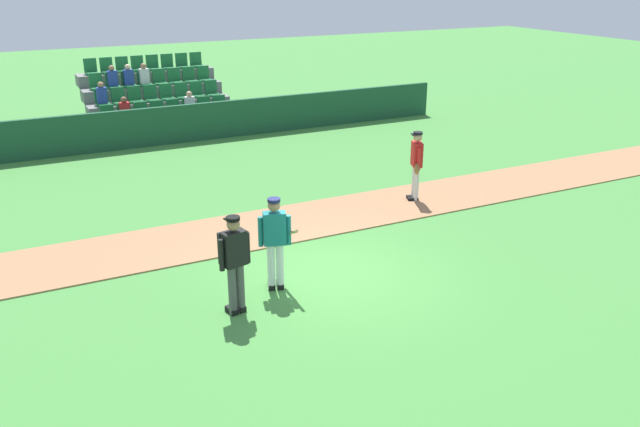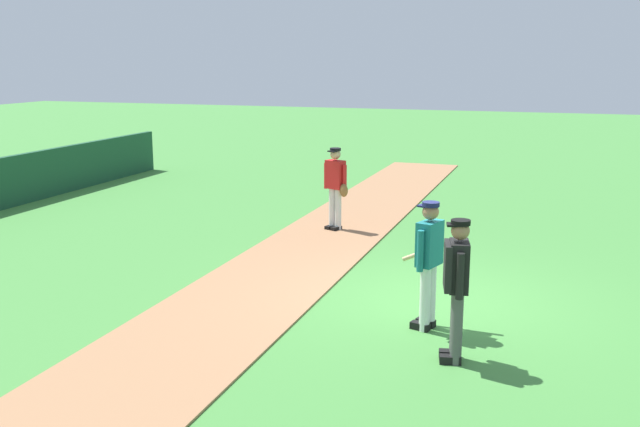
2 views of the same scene
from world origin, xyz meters
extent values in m
plane|color=#42843A|center=(0.00, 0.00, 0.00)|extent=(80.00, 80.00, 0.00)
cube|color=#9E704C|center=(0.00, 2.74, 0.01)|extent=(28.00, 2.19, 0.03)
cylinder|color=white|center=(-1.26, -0.10, 0.45)|extent=(0.14, 0.14, 0.90)
cylinder|color=white|center=(-1.11, -0.15, 0.45)|extent=(0.14, 0.14, 0.90)
cube|color=black|center=(-1.25, -0.05, 0.05)|extent=(0.19, 0.28, 0.10)
cube|color=black|center=(-1.09, -0.09, 0.05)|extent=(0.19, 0.28, 0.10)
cube|color=#197075|center=(-1.19, -0.13, 1.20)|extent=(0.45, 0.33, 0.60)
cylinder|color=#197075|center=(-1.43, -0.05, 1.15)|extent=(0.09, 0.09, 0.55)
cylinder|color=#197075|center=(-0.95, -0.20, 1.15)|extent=(0.09, 0.09, 0.55)
sphere|color=#9E7051|center=(-1.19, -0.13, 1.63)|extent=(0.22, 0.22, 0.22)
cylinder|color=#191E4C|center=(-1.19, -0.13, 1.73)|extent=(0.23, 0.23, 0.06)
cube|color=#191E4C|center=(-1.16, -0.03, 1.70)|extent=(0.21, 0.17, 0.02)
cylinder|color=tan|center=(-0.92, -0.11, 1.05)|extent=(0.06, 0.80, 0.41)
cylinder|color=#4C4C4C|center=(-2.21, -0.66, 0.45)|extent=(0.14, 0.14, 0.90)
cylinder|color=#4C4C4C|center=(-2.05, -0.63, 0.45)|extent=(0.14, 0.14, 0.90)
cube|color=black|center=(-2.22, -0.60, 0.05)|extent=(0.17, 0.28, 0.10)
cube|color=black|center=(-2.06, -0.57, 0.05)|extent=(0.17, 0.28, 0.10)
cube|color=black|center=(-2.13, -0.65, 1.20)|extent=(0.44, 0.30, 0.60)
cylinder|color=black|center=(-2.37, -0.70, 1.15)|extent=(0.09, 0.09, 0.55)
cylinder|color=black|center=(-1.88, -0.60, 1.15)|extent=(0.09, 0.09, 0.55)
sphere|color=#9E7051|center=(-2.13, -0.65, 1.63)|extent=(0.22, 0.22, 0.22)
cylinder|color=black|center=(-2.13, -0.65, 1.73)|extent=(0.23, 0.23, 0.06)
cube|color=black|center=(-2.15, -0.55, 1.70)|extent=(0.20, 0.15, 0.02)
cube|color=black|center=(-2.15, -0.52, 1.20)|extent=(0.45, 0.17, 0.56)
cylinder|color=silver|center=(3.82, 2.71, 0.45)|extent=(0.14, 0.14, 0.90)
cylinder|color=silver|center=(3.88, 2.86, 0.45)|extent=(0.14, 0.14, 0.90)
cube|color=black|center=(3.77, 2.73, 0.05)|extent=(0.29, 0.21, 0.10)
cube|color=black|center=(3.83, 2.88, 0.05)|extent=(0.29, 0.21, 0.10)
cube|color=red|center=(3.85, 2.79, 1.20)|extent=(0.35, 0.45, 0.60)
cylinder|color=red|center=(3.76, 2.55, 1.15)|extent=(0.09, 0.09, 0.55)
cylinder|color=red|center=(3.94, 3.02, 1.15)|extent=(0.09, 0.09, 0.55)
sphere|color=tan|center=(3.85, 2.79, 1.63)|extent=(0.22, 0.22, 0.22)
cylinder|color=black|center=(3.85, 2.79, 1.73)|extent=(0.23, 0.23, 0.06)
cube|color=black|center=(3.76, 2.82, 1.70)|extent=(0.18, 0.21, 0.02)
ellipsoid|color=brown|center=(3.71, 2.55, 0.90)|extent=(0.19, 0.23, 0.28)
camera|label=1|loc=(-5.37, -10.21, 5.60)|focal=37.23mm
camera|label=2|loc=(-10.37, -1.72, 3.61)|focal=40.39mm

